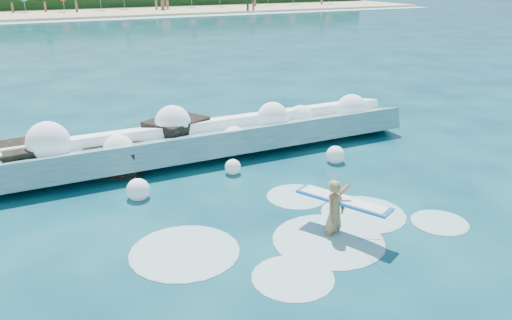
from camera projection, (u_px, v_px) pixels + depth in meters
name	position (u px, v px, depth m)	size (l,w,h in m)	color
ground	(239.00, 235.00, 13.22)	(200.00, 200.00, 0.00)	#072C3D
beach	(33.00, 15.00, 78.48)	(140.00, 20.00, 0.40)	tan
wet_band	(38.00, 22.00, 69.32)	(140.00, 5.00, 0.08)	silver
breaking_wave	(195.00, 142.00, 18.79)	(17.38, 2.74, 1.50)	teal
rock_cluster	(98.00, 154.00, 17.74)	(8.35, 3.51, 1.46)	black
surfer_with_board	(337.00, 211.00, 13.00)	(1.68, 2.99, 1.89)	#A87C4E
wave_spray	(200.00, 131.00, 18.58)	(15.04, 4.57, 2.05)	white
surf_foam	(298.00, 235.00, 13.20)	(9.08, 5.67, 0.15)	silver
beach_umbrellas	(27.00, 1.00, 79.25)	(112.14, 6.53, 0.50)	#158581
beachgoers	(57.00, 9.00, 77.05)	(102.07, 13.24, 1.93)	#3F332D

